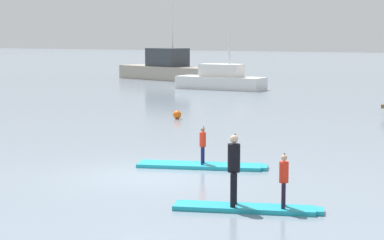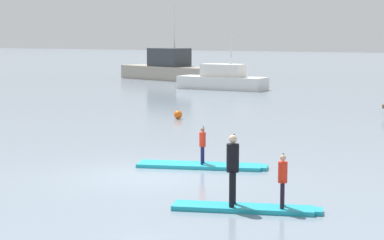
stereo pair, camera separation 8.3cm
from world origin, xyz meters
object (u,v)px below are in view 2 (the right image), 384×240
at_px(paddleboard_near, 202,166).
at_px(fishing_boat_white_large, 169,69).
at_px(motor_boat_small_navy, 222,80).
at_px(paddler_child_front, 283,178).
at_px(paddler_adult, 233,165).
at_px(paddler_child_solo, 203,144).
at_px(mooring_buoy_near, 178,115).
at_px(paddleboard_far, 246,208).

bearing_deg(paddleboard_near, fishing_boat_white_large, 119.44).
bearing_deg(paddleboard_near, motor_boat_small_navy, 112.54).
relative_size(paddler_child_front, fishing_boat_white_large, 0.12).
xyz_separation_m(paddleboard_near, paddler_adult, (2.65, -4.05, 0.92)).
height_order(paddleboard_near, paddler_child_solo, paddler_child_solo).
height_order(paddler_adult, motor_boat_small_navy, motor_boat_small_navy).
bearing_deg(fishing_boat_white_large, motor_boat_small_navy, -42.00).
xyz_separation_m(paddler_child_front, motor_boat_small_navy, (-14.27, 29.33, -0.09)).
bearing_deg(paddler_child_front, paddler_adult, -163.65).
bearing_deg(motor_boat_small_navy, mooring_buoy_near, -73.04).
xyz_separation_m(paddler_adult, fishing_boat_white_large, (-21.03, 36.62, -0.06)).
bearing_deg(paddleboard_near, paddler_adult, -56.88).
bearing_deg(paddler_child_solo, fishing_boat_white_large, 119.47).
height_order(fishing_boat_white_large, mooring_buoy_near, fishing_boat_white_large).
distance_m(paddleboard_near, paddleboard_far, 4.94).
xyz_separation_m(paddler_child_solo, mooring_buoy_near, (-5.79, 9.71, -0.49)).
relative_size(paddleboard_near, paddler_child_front, 3.29).
bearing_deg(paddler_child_solo, paddleboard_near, -118.37).
height_order(paddler_child_solo, paddler_adult, paddler_adult).
distance_m(paddler_adult, mooring_buoy_near, 16.17).
relative_size(paddler_child_front, motor_boat_small_navy, 0.18).
xyz_separation_m(paddleboard_near, paddler_child_front, (3.66, -3.76, 0.68)).
distance_m(paddleboard_near, paddler_child_front, 5.29).
distance_m(paddler_child_solo, paddler_adult, 4.86).
distance_m(paddler_child_front, fishing_boat_white_large, 42.48).
bearing_deg(fishing_boat_white_large, paddler_child_solo, -60.53).
relative_size(paddleboard_near, paddler_child_solo, 3.57).
bearing_deg(mooring_buoy_near, fishing_boat_white_large, 118.88).
xyz_separation_m(paddler_child_solo, paddler_adult, (2.64, -4.07, 0.30)).
relative_size(motor_boat_small_navy, mooring_buoy_near, 16.57).
height_order(paddler_child_solo, motor_boat_small_navy, motor_boat_small_navy).
xyz_separation_m(paddleboard_near, motor_boat_small_navy, (-10.61, 25.57, 0.60)).
bearing_deg(paddler_adult, paddler_child_front, 16.35).
distance_m(paddler_adult, fishing_boat_white_large, 42.22).
distance_m(paddler_child_front, mooring_buoy_near, 16.47).
distance_m(paddleboard_far, paddler_child_front, 1.02).
relative_size(paddler_child_solo, mooring_buoy_near, 2.80).
bearing_deg(fishing_boat_white_large, paddleboard_near, -60.56).
distance_m(motor_boat_small_navy, mooring_buoy_near, 16.57).
bearing_deg(mooring_buoy_near, paddleboard_near, -59.27).
relative_size(fishing_boat_white_large, mooring_buoy_near, 25.21).
height_order(paddleboard_near, motor_boat_small_navy, motor_boat_small_navy).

